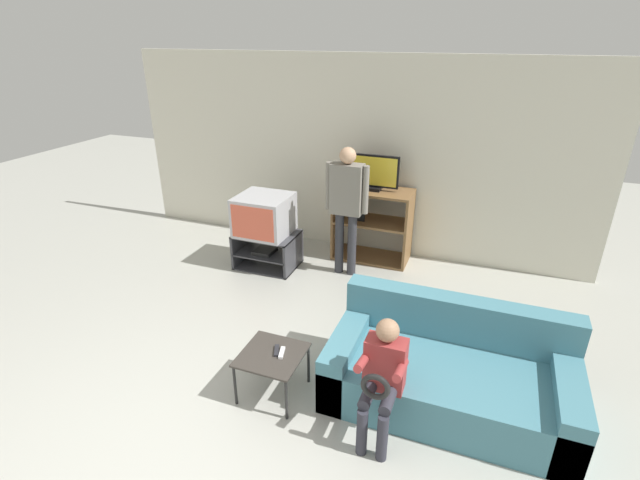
% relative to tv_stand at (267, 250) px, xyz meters
% --- Properties ---
extents(ground_plane, '(18.00, 18.00, 0.00)m').
position_rel_tv_stand_xyz_m(ground_plane, '(0.78, -3.11, -0.23)').
color(ground_plane, '#ADADA3').
extents(wall_back, '(6.40, 0.06, 2.60)m').
position_rel_tv_stand_xyz_m(wall_back, '(0.78, 1.03, 1.07)').
color(wall_back, silver).
rests_on(wall_back, ground_plane).
extents(tv_stand, '(0.77, 0.57, 0.46)m').
position_rel_tv_stand_xyz_m(tv_stand, '(0.00, 0.00, 0.00)').
color(tv_stand, '#38383D').
rests_on(tv_stand, ground_plane).
extents(television_main, '(0.65, 0.63, 0.50)m').
position_rel_tv_stand_xyz_m(television_main, '(-0.03, 0.01, 0.48)').
color(television_main, '#B2B2B7').
rests_on(television_main, tv_stand).
extents(media_shelf, '(1.00, 0.50, 0.97)m').
position_rel_tv_stand_xyz_m(media_shelf, '(1.21, 0.71, 0.27)').
color(media_shelf, brown).
rests_on(media_shelf, ground_plane).
extents(television_flat, '(0.67, 0.20, 0.45)m').
position_rel_tv_stand_xyz_m(television_flat, '(1.18, 0.71, 0.96)').
color(television_flat, black).
rests_on(television_flat, media_shelf).
extents(snack_table, '(0.51, 0.51, 0.41)m').
position_rel_tv_stand_xyz_m(snack_table, '(1.11, -2.10, 0.14)').
color(snack_table, '#38332D').
rests_on(snack_table, ground_plane).
extents(remote_control_black, '(0.09, 0.15, 0.02)m').
position_rel_tv_stand_xyz_m(remote_control_black, '(1.14, -2.06, 0.19)').
color(remote_control_black, '#232328').
rests_on(remote_control_black, snack_table).
extents(remote_control_white, '(0.07, 0.15, 0.02)m').
position_rel_tv_stand_xyz_m(remote_control_white, '(1.19, -2.07, 0.19)').
color(remote_control_white, silver).
rests_on(remote_control_white, snack_table).
extents(couch, '(1.94, 0.98, 0.79)m').
position_rel_tv_stand_xyz_m(couch, '(2.50, -1.65, 0.04)').
color(couch, teal).
rests_on(couch, ground_plane).
extents(person_standing_adult, '(0.53, 0.20, 1.62)m').
position_rel_tv_stand_xyz_m(person_standing_adult, '(1.01, 0.18, 0.76)').
color(person_standing_adult, '#2D2D33').
rests_on(person_standing_adult, ground_plane).
extents(person_seated_child, '(0.33, 0.43, 0.99)m').
position_rel_tv_stand_xyz_m(person_seated_child, '(2.06, -2.21, 0.35)').
color(person_seated_child, '#2D2D38').
rests_on(person_seated_child, ground_plane).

